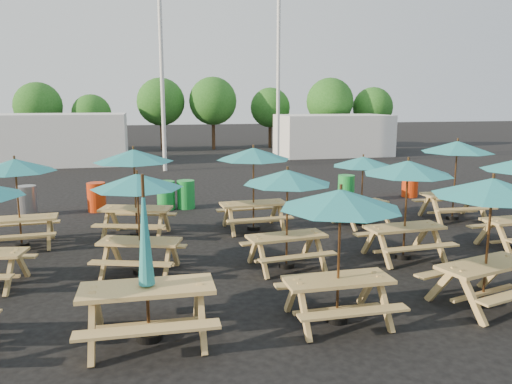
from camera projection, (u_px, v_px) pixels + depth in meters
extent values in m
plane|color=black|center=(269.00, 246.00, 12.56)|extent=(120.00, 120.00, 0.00)
cube|color=#A6864A|center=(20.00, 219.00, 12.34)|extent=(1.79, 0.81, 0.06)
cube|color=#A6864A|center=(16.00, 236.00, 11.79)|extent=(1.76, 0.38, 0.04)
cube|color=#A6864A|center=(24.00, 224.00, 12.99)|extent=(1.76, 0.38, 0.04)
cylinder|color=black|center=(22.00, 245.00, 12.46)|extent=(0.35, 0.35, 0.10)
cylinder|color=brown|center=(18.00, 203.00, 12.26)|extent=(0.04, 0.04, 2.23)
cone|color=teal|center=(15.00, 165.00, 12.09)|extent=(2.10, 2.10, 0.31)
cube|color=#A6864A|center=(147.00, 288.00, 7.53)|extent=(2.02, 0.81, 0.07)
cube|color=#A6864A|center=(148.00, 330.00, 6.88)|extent=(2.02, 0.30, 0.04)
cube|color=#A6864A|center=(148.00, 290.00, 8.30)|extent=(2.02, 0.30, 0.04)
cylinder|color=black|center=(149.00, 336.00, 7.67)|extent=(0.40, 0.40, 0.11)
cylinder|color=brown|center=(146.00, 259.00, 7.45)|extent=(0.05, 0.05, 2.57)
cone|color=teal|center=(145.00, 230.00, 7.36)|extent=(0.25, 0.25, 1.68)
cube|color=#A6864A|center=(140.00, 241.00, 10.47)|extent=(1.81, 1.13, 0.06)
cube|color=#A6864A|center=(131.00, 263.00, 9.91)|extent=(1.68, 0.73, 0.04)
cube|color=#A6864A|center=(149.00, 245.00, 11.12)|extent=(1.68, 0.73, 0.04)
cylinder|color=black|center=(141.00, 271.00, 10.59)|extent=(0.34, 0.34, 0.09)
cylinder|color=brown|center=(139.00, 224.00, 10.40)|extent=(0.04, 0.04, 2.15)
cone|color=teal|center=(137.00, 181.00, 10.23)|extent=(2.37, 2.37, 0.30)
cube|color=#A6864A|center=(136.00, 209.00, 13.26)|extent=(1.98, 1.20, 0.06)
cube|color=#A6864A|center=(129.00, 226.00, 12.65)|extent=(1.85, 0.76, 0.04)
cube|color=#A6864A|center=(144.00, 214.00, 13.98)|extent=(1.85, 0.76, 0.04)
cylinder|color=black|center=(137.00, 235.00, 13.39)|extent=(0.37, 0.37, 0.10)
cylinder|color=brown|center=(135.00, 193.00, 13.18)|extent=(0.05, 0.05, 2.37)
cone|color=teal|center=(134.00, 156.00, 12.99)|extent=(2.56, 2.56, 0.33)
cube|color=#A6864A|center=(338.00, 280.00, 8.16)|extent=(1.78, 0.71, 0.06)
cube|color=#A6864A|center=(354.00, 312.00, 7.59)|extent=(1.77, 0.27, 0.04)
cube|color=#A6864A|center=(323.00, 282.00, 8.83)|extent=(1.77, 0.27, 0.04)
cylinder|color=black|center=(337.00, 318.00, 8.29)|extent=(0.35, 0.35, 0.10)
cylinder|color=brown|center=(339.00, 256.00, 8.09)|extent=(0.04, 0.04, 2.26)
cone|color=teal|center=(341.00, 199.00, 7.91)|extent=(2.01, 2.01, 0.31)
cube|color=#A6864A|center=(287.00, 236.00, 10.83)|extent=(1.78, 0.87, 0.06)
cube|color=#A6864A|center=(298.00, 257.00, 10.30)|extent=(1.72, 0.44, 0.04)
cube|color=#A6864A|center=(276.00, 241.00, 11.46)|extent=(1.72, 0.44, 0.04)
cylinder|color=black|center=(286.00, 265.00, 10.95)|extent=(0.34, 0.34, 0.09)
cylinder|color=brown|center=(287.00, 219.00, 10.76)|extent=(0.04, 0.04, 2.18)
cone|color=teal|center=(287.00, 177.00, 10.59)|extent=(2.13, 2.13, 0.30)
cube|color=#A6864A|center=(253.00, 204.00, 13.95)|extent=(1.87, 0.82, 0.06)
cube|color=#A6864A|center=(260.00, 219.00, 13.37)|extent=(1.84, 0.37, 0.04)
cube|color=#A6864A|center=(247.00, 209.00, 14.64)|extent=(1.84, 0.37, 0.04)
cylinder|color=black|center=(254.00, 228.00, 14.08)|extent=(0.37, 0.37, 0.10)
cylinder|color=brown|center=(253.00, 189.00, 13.87)|extent=(0.04, 0.04, 2.34)
cone|color=teal|center=(253.00, 154.00, 13.69)|extent=(2.17, 2.17, 0.33)
cube|color=#A6864A|center=(486.00, 265.00, 8.82)|extent=(1.94, 1.15, 0.06)
cube|color=#A6864A|center=(454.00, 269.00, 9.46)|extent=(1.83, 0.71, 0.04)
cylinder|color=black|center=(482.00, 302.00, 8.95)|extent=(0.36, 0.36, 0.10)
cylinder|color=brown|center=(488.00, 242.00, 8.74)|extent=(0.04, 0.04, 2.33)
cone|color=teal|center=(493.00, 187.00, 8.56)|extent=(2.49, 2.49, 0.32)
cube|color=#A6864A|center=(405.00, 227.00, 11.44)|extent=(1.85, 0.83, 0.06)
cube|color=#A6864A|center=(421.00, 247.00, 10.87)|extent=(1.82, 0.38, 0.04)
cube|color=#A6864A|center=(389.00, 232.00, 12.11)|extent=(1.82, 0.38, 0.04)
cylinder|color=black|center=(403.00, 256.00, 11.56)|extent=(0.36, 0.36, 0.10)
cylinder|color=brown|center=(406.00, 210.00, 11.36)|extent=(0.04, 0.04, 2.30)
cone|color=teal|center=(408.00, 168.00, 11.18)|extent=(2.16, 2.16, 0.32)
cube|color=#A6864A|center=(361.00, 203.00, 14.53)|extent=(1.69, 1.02, 0.05)
cube|color=#A6864A|center=(375.00, 215.00, 14.08)|extent=(1.59, 0.64, 0.04)
cube|color=#A6864A|center=(349.00, 208.00, 15.09)|extent=(1.59, 0.64, 0.04)
cylinder|color=black|center=(361.00, 223.00, 14.65)|extent=(0.32, 0.32, 0.09)
cylinder|color=brown|center=(362.00, 191.00, 14.47)|extent=(0.04, 0.04, 2.03)
cone|color=teal|center=(363.00, 161.00, 14.31)|extent=(2.19, 2.19, 0.28)
cube|color=#A6864A|center=(498.00, 225.00, 12.85)|extent=(1.80, 0.35, 0.04)
cube|color=#A6864A|center=(454.00, 194.00, 15.16)|extent=(1.92, 0.82, 0.06)
cube|color=#A6864A|center=(466.00, 209.00, 14.55)|extent=(1.90, 0.35, 0.04)
cube|color=#A6864A|center=(441.00, 200.00, 15.89)|extent=(1.90, 0.35, 0.04)
cylinder|color=black|center=(452.00, 217.00, 15.30)|extent=(0.38, 0.38, 0.11)
cylinder|color=brown|center=(455.00, 180.00, 15.08)|extent=(0.05, 0.05, 2.42)
cone|color=teal|center=(457.00, 147.00, 14.89)|extent=(2.21, 2.21, 0.34)
cylinder|color=gray|center=(27.00, 201.00, 15.72)|extent=(0.59, 0.59, 0.95)
cylinder|color=red|center=(97.00, 197.00, 16.31)|extent=(0.59, 0.59, 0.95)
cylinder|color=green|center=(166.00, 195.00, 16.61)|extent=(0.59, 0.59, 0.95)
cylinder|color=green|center=(186.00, 194.00, 16.75)|extent=(0.59, 0.59, 0.95)
cylinder|color=green|center=(346.00, 188.00, 17.89)|extent=(0.59, 0.59, 0.95)
cylinder|color=red|center=(410.00, 184.00, 18.73)|extent=(0.59, 0.59, 0.95)
cylinder|color=silver|center=(161.00, 50.00, 24.45)|extent=(0.20, 0.20, 12.00)
cylinder|color=silver|center=(278.00, 55.00, 27.76)|extent=(0.20, 0.20, 12.00)
cube|color=silver|center=(53.00, 139.00, 27.87)|extent=(8.00, 4.00, 2.80)
cube|color=silver|center=(333.00, 135.00, 32.46)|extent=(7.00, 4.00, 2.60)
cylinder|color=#382314|center=(41.00, 138.00, 33.22)|extent=(0.24, 0.24, 2.14)
sphere|color=#1E5919|center=(38.00, 106.00, 32.83)|extent=(3.11, 3.11, 3.11)
cylinder|color=#382314|center=(93.00, 140.00, 33.73)|extent=(0.24, 0.24, 1.78)
sphere|color=#1E5919|center=(92.00, 114.00, 33.40)|extent=(2.59, 2.59, 2.59)
cylinder|color=#382314|center=(162.00, 134.00, 35.68)|extent=(0.24, 0.24, 2.31)
sphere|color=#1E5919|center=(161.00, 102.00, 35.27)|extent=(3.36, 3.36, 3.36)
cylinder|color=#382314|center=(213.00, 133.00, 36.02)|extent=(0.24, 0.24, 2.35)
sphere|color=#1E5919|center=(213.00, 101.00, 35.59)|extent=(3.41, 3.41, 3.41)
cylinder|color=#382314|center=(270.00, 134.00, 37.37)|extent=(0.24, 0.24, 2.02)
sphere|color=#1E5919|center=(270.00, 108.00, 37.01)|extent=(2.94, 2.94, 2.94)
cylinder|color=#382314|center=(329.00, 133.00, 36.49)|extent=(0.24, 0.24, 2.32)
sphere|color=#1E5919|center=(330.00, 101.00, 36.07)|extent=(3.38, 3.38, 3.38)
cylinder|color=#382314|center=(372.00, 134.00, 37.26)|extent=(0.24, 0.24, 2.03)
sphere|color=#1E5919|center=(373.00, 107.00, 36.90)|extent=(2.95, 2.95, 2.95)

